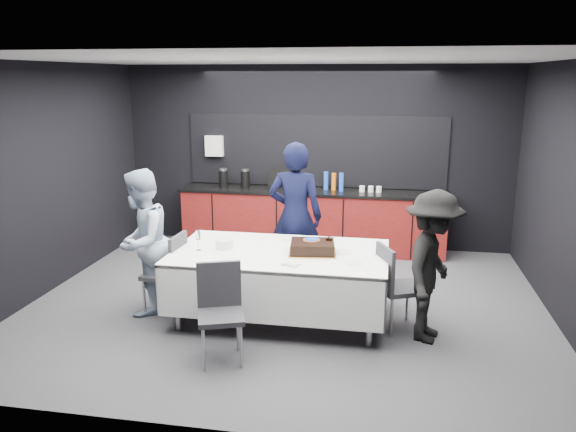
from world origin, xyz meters
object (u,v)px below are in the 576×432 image
at_px(plate_stack, 224,244).
at_px(person_center, 295,216).
at_px(person_right, 432,267).
at_px(cake_assembly, 313,247).
at_px(chair_right, 394,281).
at_px(person_left, 142,242).
at_px(party_table, 280,263).
at_px(chair_near, 220,305).
at_px(chair_left, 170,268).
at_px(champagne_flute, 198,236).

xyz_separation_m(plate_stack, person_center, (0.63, 0.97, 0.10)).
bearing_deg(person_right, cake_assembly, 95.36).
height_order(chair_right, person_left, person_left).
relative_size(party_table, chair_near, 2.51).
bearing_deg(person_left, chair_left, 92.39).
bearing_deg(cake_assembly, champagne_flute, -173.95).
distance_m(party_table, person_left, 1.57).
height_order(cake_assembly, person_center, person_center).
distance_m(plate_stack, person_left, 0.94).
relative_size(chair_right, person_left, 0.56).
bearing_deg(chair_left, person_left, -178.77).
xyz_separation_m(party_table, chair_left, (-1.24, -0.07, -0.11)).
relative_size(person_left, person_right, 1.06).
distance_m(chair_right, person_left, 2.81).
height_order(chair_right, chair_near, same).
xyz_separation_m(person_left, person_right, (3.16, -0.15, -0.04)).
height_order(party_table, chair_right, chair_right).
bearing_deg(champagne_flute, cake_assembly, 6.05).
xyz_separation_m(plate_stack, person_right, (2.22, -0.23, -0.05)).
xyz_separation_m(chair_left, person_left, (-0.32, -0.01, 0.29)).
bearing_deg(party_table, chair_right, -2.92).
bearing_deg(chair_near, champagne_flute, 120.11).
bearing_deg(chair_left, cake_assembly, 2.63).
xyz_separation_m(plate_stack, chair_left, (-0.62, -0.07, -0.30)).
height_order(chair_left, chair_near, same).
bearing_deg(chair_left, person_center, 39.83).
relative_size(cake_assembly, person_left, 0.33).
relative_size(party_table, chair_right, 2.51).
distance_m(person_center, person_left, 1.89).
bearing_deg(chair_right, chair_near, -150.51).
height_order(plate_stack, person_left, person_left).
height_order(cake_assembly, chair_near, cake_assembly).
distance_m(chair_left, person_right, 2.85).
distance_m(chair_near, person_left, 1.51).
xyz_separation_m(party_table, person_center, (0.01, 0.98, 0.29)).
distance_m(cake_assembly, chair_left, 1.63).
height_order(plate_stack, person_center, person_center).
relative_size(chair_right, person_right, 0.60).
bearing_deg(champagne_flute, chair_near, -59.89).
bearing_deg(plate_stack, person_left, -175.37).
height_order(champagne_flute, chair_right, champagne_flute).
bearing_deg(person_center, plate_stack, 58.25).
xyz_separation_m(plate_stack, person_left, (-0.94, -0.08, -0.01)).
bearing_deg(cake_assembly, chair_left, -177.37).
bearing_deg(cake_assembly, party_table, -178.81).
height_order(chair_near, person_right, person_right).
relative_size(person_center, person_right, 1.20).
relative_size(chair_left, chair_right, 1.00).
bearing_deg(champagne_flute, person_right, -2.31).
relative_size(chair_near, person_left, 0.56).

